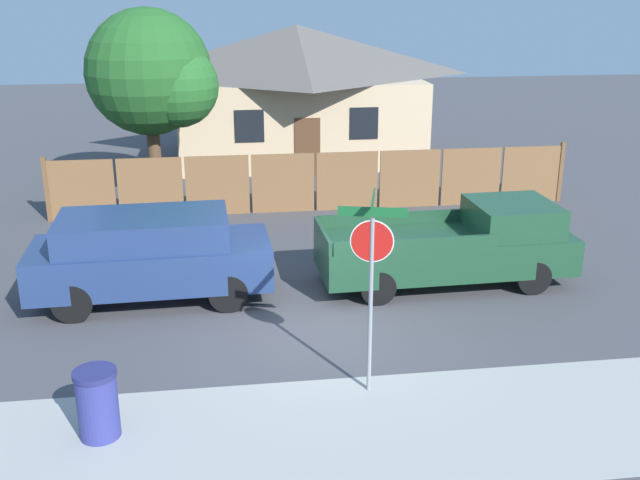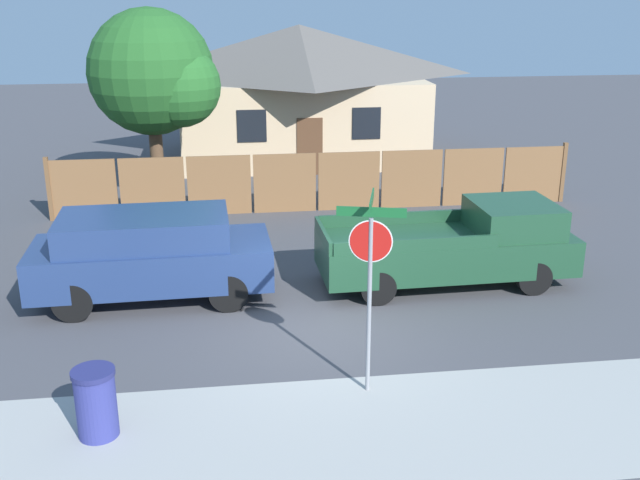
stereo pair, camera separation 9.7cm
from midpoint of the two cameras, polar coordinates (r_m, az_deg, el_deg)
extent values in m
plane|color=#47474C|center=(14.63, -0.34, -6.74)|extent=(80.00, 80.00, 0.00)
cube|color=#A3A39E|center=(11.52, 2.12, -14.39)|extent=(36.00, 3.20, 0.01)
cube|color=brown|center=(22.08, -17.81, 3.63)|extent=(1.81, 0.06, 1.73)
cube|color=brown|center=(21.82, -12.91, 3.90)|extent=(1.81, 0.06, 1.73)
cube|color=brown|center=(21.74, -7.94, 4.14)|extent=(1.81, 0.06, 1.73)
cube|color=brown|center=(21.81, -2.96, 4.35)|extent=(1.81, 0.06, 1.73)
cube|color=brown|center=(22.05, 1.95, 4.52)|extent=(1.81, 0.06, 1.73)
cube|color=brown|center=(22.44, 6.73, 4.66)|extent=(1.81, 0.06, 1.73)
cube|color=brown|center=(22.99, 11.31, 4.76)|extent=(1.81, 0.06, 1.73)
cube|color=brown|center=(23.67, 15.65, 4.83)|extent=(1.81, 0.06, 1.73)
cube|color=brown|center=(22.25, -20.22, 3.62)|extent=(0.12, 0.12, 1.83)
cube|color=brown|center=(24.05, 17.73, 4.97)|extent=(0.12, 0.12, 1.83)
cube|color=beige|center=(29.20, -1.86, 9.40)|extent=(8.83, 6.40, 3.06)
pyramid|color=#5B5651|center=(28.90, -1.91, 14.24)|extent=(9.54, 6.91, 1.88)
cube|color=black|center=(25.85, -5.51, 8.64)|extent=(1.00, 0.04, 1.10)
cube|color=black|center=(26.32, 3.26, 8.88)|extent=(1.00, 0.04, 1.10)
cube|color=brown|center=(26.15, -1.08, 7.12)|extent=(0.90, 0.04, 2.00)
cylinder|color=brown|center=(23.39, -12.58, 5.93)|extent=(0.40, 0.40, 2.53)
sphere|color=#235B23|center=(22.97, -13.05, 12.37)|extent=(3.68, 3.68, 3.68)
sphere|color=#266326|center=(22.50, -10.93, 11.44)|extent=(2.39, 2.39, 2.39)
cube|color=navy|center=(16.04, -12.86, -1.72)|extent=(4.97, 2.14, 0.87)
cube|color=navy|center=(15.81, -13.49, 0.78)|extent=(3.49, 1.94, 0.61)
cube|color=black|center=(15.76, -7.56, 1.10)|extent=(0.11, 1.77, 0.51)
cylinder|color=black|center=(16.99, -7.48, -1.70)|extent=(0.80, 0.22, 0.80)
cylinder|color=black|center=(15.32, -7.19, -4.03)|extent=(0.80, 0.22, 0.80)
cylinder|color=black|center=(17.18, -17.70, -2.23)|extent=(0.80, 0.22, 0.80)
cylinder|color=black|center=(15.54, -18.53, -4.57)|extent=(0.80, 0.22, 0.80)
cube|color=#1E472D|center=(16.70, 9.30, -0.88)|extent=(5.58, 2.13, 0.79)
cube|color=#1E472D|center=(17.02, 14.29, 1.72)|extent=(1.82, 1.87, 0.66)
cube|color=#1E472D|center=(17.12, 5.43, 1.67)|extent=(3.48, 0.17, 0.28)
cube|color=#1E472D|center=(15.40, 7.21, -0.38)|extent=(3.48, 0.17, 0.28)
cube|color=#1E472D|center=(15.88, 0.04, 0.37)|extent=(0.13, 1.89, 0.28)
cylinder|color=black|center=(18.19, 13.49, -0.76)|extent=(0.75, 0.22, 0.75)
cylinder|color=black|center=(16.69, 15.79, -2.75)|extent=(0.75, 0.22, 0.75)
cylinder|color=black|center=(17.18, 2.88, -1.41)|extent=(0.75, 0.22, 0.75)
cylinder|color=black|center=(15.58, 4.25, -3.62)|extent=(0.75, 0.22, 0.75)
cylinder|color=gray|center=(11.92, 3.63, -5.14)|extent=(0.07, 0.07, 2.96)
cylinder|color=red|center=(11.51, 3.75, -0.09)|extent=(0.63, 0.19, 0.64)
cylinder|color=white|center=(11.51, 3.75, -0.09)|extent=(0.66, 0.18, 0.68)
cube|color=#19602D|center=(11.37, 3.80, 2.15)|extent=(1.04, 0.29, 0.15)
cube|color=#19602D|center=(11.32, 3.82, 3.02)|extent=(0.27, 0.94, 0.15)
cylinder|color=navy|center=(11.64, -16.80, -12.03)|extent=(0.59, 0.59, 1.00)
cylinder|color=navy|center=(11.38, -17.05, -9.70)|extent=(0.63, 0.63, 0.08)
camera|label=1|loc=(0.05, -90.19, -0.07)|focal=42.00mm
camera|label=2|loc=(0.05, 89.81, 0.07)|focal=42.00mm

